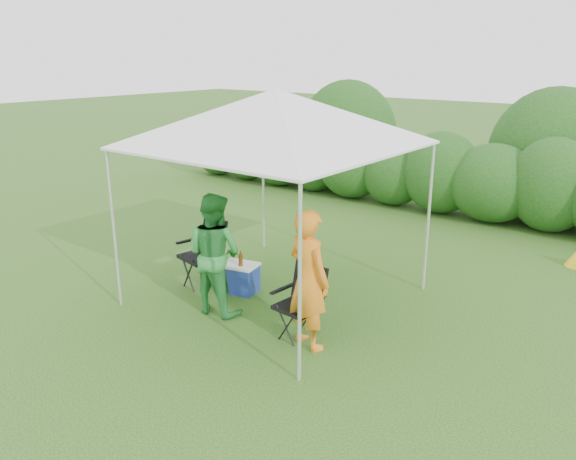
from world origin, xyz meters
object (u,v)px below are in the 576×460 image
Objects in this scene: cooler at (240,277)px; woman at (214,254)px; chair_right at (303,297)px; chair_left at (206,248)px; man at (309,280)px; canopy at (276,118)px.

woman is at bearing -87.28° from cooler.
chair_left is at bearing 173.65° from chair_right.
chair_left is 2.34m from man.
man reaches higher than cooler.
chair_left is (-1.11, -0.26, -1.91)m from canopy.
chair_left is at bearing 175.24° from cooler.
chair_right reaches higher than cooler.
woman is (-1.29, -0.16, 0.31)m from chair_right.
chair_right is 0.53× the size of man.
chair_right is 1.33m from woman.
canopy is 2.28m from chair_right.
cooler is at bearing -81.06° from woman.
canopy is at bearing 149.27° from chair_right.
woman is at bearing -26.33° from chair_left.
woman is (-1.49, 0.01, -0.02)m from man.
chair_right is at bearing -30.64° from cooler.
man is 1.89m from cooler.
chair_right is at bearing -0.39° from chair_left.
chair_left reaches higher than chair_right.
chair_right is 1.54× the size of cooler.
canopy is 2.22m from chair_left.
woman is at bearing 13.84° from man.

